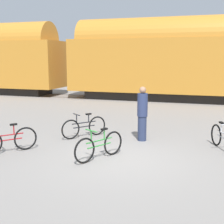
{
  "coord_description": "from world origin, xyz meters",
  "views": [
    {
      "loc": [
        2.3,
        -7.9,
        2.74
      ],
      "look_at": [
        -0.53,
        0.95,
        1.1
      ],
      "focal_mm": 50.0,
      "sensor_mm": 36.0,
      "label": 1
    }
  ],
  "objects_px": {
    "bicycle_maroon": "(8,140)",
    "bicycle_silver": "(223,138)",
    "bicycle_green": "(99,146)",
    "person_in_navy": "(142,114)",
    "freight_train": "(174,57)",
    "bicycle_black": "(84,127)"
  },
  "relations": [
    {
      "from": "bicycle_maroon",
      "to": "bicycle_green",
      "type": "relative_size",
      "value": 0.89
    },
    {
      "from": "bicycle_maroon",
      "to": "person_in_navy",
      "type": "relative_size",
      "value": 0.76
    },
    {
      "from": "person_in_navy",
      "to": "bicycle_black",
      "type": "bearing_deg",
      "value": -35.77
    },
    {
      "from": "bicycle_green",
      "to": "bicycle_silver",
      "type": "height_order",
      "value": "bicycle_green"
    },
    {
      "from": "bicycle_black",
      "to": "person_in_navy",
      "type": "relative_size",
      "value": 0.77
    },
    {
      "from": "bicycle_black",
      "to": "bicycle_green",
      "type": "bearing_deg",
      "value": -57.48
    },
    {
      "from": "freight_train",
      "to": "person_in_navy",
      "type": "distance_m",
      "value": 10.32
    },
    {
      "from": "bicycle_maroon",
      "to": "bicycle_silver",
      "type": "bearing_deg",
      "value": 20.12
    },
    {
      "from": "bicycle_maroon",
      "to": "bicycle_green",
      "type": "distance_m",
      "value": 2.72
    },
    {
      "from": "freight_train",
      "to": "bicycle_silver",
      "type": "distance_m",
      "value": 11.09
    },
    {
      "from": "freight_train",
      "to": "bicycle_silver",
      "type": "bearing_deg",
      "value": -75.49
    },
    {
      "from": "bicycle_green",
      "to": "bicycle_black",
      "type": "height_order",
      "value": "bicycle_green"
    },
    {
      "from": "bicycle_maroon",
      "to": "bicycle_black",
      "type": "distance_m",
      "value": 2.72
    },
    {
      "from": "bicycle_maroon",
      "to": "bicycle_green",
      "type": "xyz_separation_m",
      "value": [
        2.7,
        0.28,
        -0.0
      ]
    },
    {
      "from": "person_in_navy",
      "to": "bicycle_maroon",
      "type": "bearing_deg",
      "value": -4.42
    },
    {
      "from": "freight_train",
      "to": "person_in_navy",
      "type": "xyz_separation_m",
      "value": [
        0.18,
        -10.16,
        -1.84
      ]
    },
    {
      "from": "bicycle_green",
      "to": "person_in_navy",
      "type": "height_order",
      "value": "person_in_navy"
    },
    {
      "from": "bicycle_silver",
      "to": "freight_train",
      "type": "bearing_deg",
      "value": 104.51
    },
    {
      "from": "bicycle_green",
      "to": "bicycle_silver",
      "type": "bearing_deg",
      "value": 30.44
    },
    {
      "from": "bicycle_maroon",
      "to": "bicycle_silver",
      "type": "height_order",
      "value": "bicycle_maroon"
    },
    {
      "from": "freight_train",
      "to": "person_in_navy",
      "type": "relative_size",
      "value": 24.09
    },
    {
      "from": "bicycle_maroon",
      "to": "person_in_navy",
      "type": "height_order",
      "value": "person_in_navy"
    }
  ]
}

